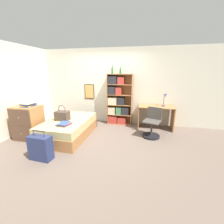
% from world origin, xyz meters
% --- Properties ---
extents(ground_plane, '(14.00, 14.00, 0.00)m').
position_xyz_m(ground_plane, '(0.00, 0.00, 0.00)').
color(ground_plane, '#66564C').
extents(wall_back, '(10.00, 0.09, 2.60)m').
position_xyz_m(wall_back, '(-0.00, 1.54, 1.30)').
color(wall_back, beige).
rests_on(wall_back, ground_plane).
extents(wall_left, '(0.06, 10.00, 2.60)m').
position_xyz_m(wall_left, '(-2.39, 0.00, 1.30)').
color(wall_left, beige).
rests_on(wall_left, ground_plane).
extents(bed, '(1.11, 1.80, 0.50)m').
position_xyz_m(bed, '(-0.79, 0.02, 0.25)').
color(bed, '#A36B3D').
rests_on(bed, ground_plane).
extents(handbag, '(0.37, 0.24, 0.43)m').
position_xyz_m(handbag, '(-0.92, -0.08, 0.63)').
color(handbag, '#47382D').
rests_on(handbag, bed).
extents(book_stack_on_bed, '(0.35, 0.37, 0.06)m').
position_xyz_m(book_stack_on_bed, '(-0.68, -0.42, 0.53)').
color(book_stack_on_bed, '#427A4C').
rests_on(book_stack_on_bed, bed).
extents(suitcase, '(0.49, 0.26, 0.66)m').
position_xyz_m(suitcase, '(-0.80, -1.22, 0.27)').
color(suitcase, navy).
rests_on(suitcase, ground_plane).
extents(dresser, '(0.68, 0.57, 0.92)m').
position_xyz_m(dresser, '(-1.82, -0.36, 0.46)').
color(dresser, '#A36B3D').
rests_on(dresser, ground_plane).
extents(magazine_pile_on_dresser, '(0.32, 0.38, 0.10)m').
position_xyz_m(magazine_pile_on_dresser, '(-1.74, -0.34, 0.97)').
color(magazine_pile_on_dresser, '#334C84').
rests_on(magazine_pile_on_dresser, dresser).
extents(bookcase, '(0.85, 0.28, 1.74)m').
position_xyz_m(bookcase, '(0.38, 1.35, 0.81)').
color(bookcase, '#A36B3D').
rests_on(bookcase, ground_plane).
extents(bottle_green, '(0.06, 0.06, 0.28)m').
position_xyz_m(bottle_green, '(0.19, 1.36, 1.85)').
color(bottle_green, '#1E6B2D').
rests_on(bottle_green, bookcase).
extents(bottle_brown, '(0.06, 0.06, 0.22)m').
position_xyz_m(bottle_brown, '(0.46, 1.38, 1.83)').
color(bottle_brown, '#1E6B2D').
rests_on(bottle_brown, bookcase).
extents(bottle_clear, '(0.08, 0.08, 0.27)m').
position_xyz_m(bottle_clear, '(0.72, 1.35, 1.85)').
color(bottle_clear, '#B7BCC1').
rests_on(bottle_clear, bookcase).
extents(desk, '(1.11, 0.61, 0.75)m').
position_xyz_m(desk, '(1.68, 1.19, 0.52)').
color(desk, '#A36B3D').
rests_on(desk, ground_plane).
extents(desk_lamp, '(0.18, 0.13, 0.45)m').
position_xyz_m(desk_lamp, '(1.92, 1.23, 1.05)').
color(desk_lamp, navy).
rests_on(desk_lamp, desk).
extents(desk_chair, '(0.56, 0.56, 0.84)m').
position_xyz_m(desk_chair, '(1.55, 0.48, 0.27)').
color(desk_chair, black).
rests_on(desk_chair, ground_plane).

